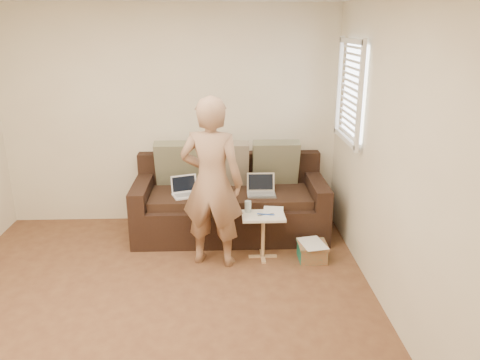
{
  "coord_description": "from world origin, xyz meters",
  "views": [
    {
      "loc": [
        0.61,
        -3.38,
        2.36
      ],
      "look_at": [
        0.8,
        1.4,
        0.78
      ],
      "focal_mm": 35.38,
      "sensor_mm": 36.0,
      "label": 1
    }
  ],
  "objects_px": {
    "person": "(212,183)",
    "striped_box": "(312,251)",
    "side_table": "(263,236)",
    "drinking_glass": "(248,206)",
    "laptop_white": "(187,196)",
    "laptop_silver": "(261,195)",
    "sofa": "(230,199)"
  },
  "relations": [
    {
      "from": "laptop_silver",
      "to": "striped_box",
      "type": "relative_size",
      "value": 1.05
    },
    {
      "from": "side_table",
      "to": "drinking_glass",
      "type": "bearing_deg",
      "value": 150.16
    },
    {
      "from": "laptop_silver",
      "to": "sofa",
      "type": "bearing_deg",
      "value": 157.0
    },
    {
      "from": "laptop_white",
      "to": "person",
      "type": "xyz_separation_m",
      "value": [
        0.3,
        -0.58,
        0.35
      ]
    },
    {
      "from": "sofa",
      "to": "drinking_glass",
      "type": "xyz_separation_m",
      "value": [
        0.18,
        -0.55,
        0.12
      ]
    },
    {
      "from": "laptop_white",
      "to": "side_table",
      "type": "height_order",
      "value": "laptop_white"
    },
    {
      "from": "person",
      "to": "striped_box",
      "type": "distance_m",
      "value": 1.3
    },
    {
      "from": "laptop_silver",
      "to": "person",
      "type": "height_order",
      "value": "person"
    },
    {
      "from": "laptop_silver",
      "to": "drinking_glass",
      "type": "distance_m",
      "value": 0.44
    },
    {
      "from": "sofa",
      "to": "person",
      "type": "relative_size",
      "value": 1.26
    },
    {
      "from": "striped_box",
      "to": "laptop_silver",
      "type": "bearing_deg",
      "value": 131.0
    },
    {
      "from": "person",
      "to": "striped_box",
      "type": "xyz_separation_m",
      "value": [
        1.04,
        0.0,
        -0.78
      ]
    },
    {
      "from": "person",
      "to": "striped_box",
      "type": "relative_size",
      "value": 5.77
    },
    {
      "from": "sofa",
      "to": "side_table",
      "type": "xyz_separation_m",
      "value": [
        0.33,
        -0.64,
        -0.18
      ]
    },
    {
      "from": "laptop_white",
      "to": "person",
      "type": "distance_m",
      "value": 0.74
    },
    {
      "from": "laptop_silver",
      "to": "person",
      "type": "distance_m",
      "value": 0.86
    },
    {
      "from": "laptop_white",
      "to": "drinking_glass",
      "type": "distance_m",
      "value": 0.79
    },
    {
      "from": "side_table",
      "to": "striped_box",
      "type": "relative_size",
      "value": 1.61
    },
    {
      "from": "person",
      "to": "side_table",
      "type": "bearing_deg",
      "value": -158.14
    },
    {
      "from": "sofa",
      "to": "side_table",
      "type": "distance_m",
      "value": 0.75
    },
    {
      "from": "laptop_white",
      "to": "side_table",
      "type": "bearing_deg",
      "value": -50.83
    },
    {
      "from": "drinking_glass",
      "to": "side_table",
      "type": "bearing_deg",
      "value": -29.84
    },
    {
      "from": "laptop_silver",
      "to": "laptop_white",
      "type": "distance_m",
      "value": 0.84
    },
    {
      "from": "sofa",
      "to": "laptop_silver",
      "type": "xyz_separation_m",
      "value": [
        0.35,
        -0.15,
        0.1
      ]
    },
    {
      "from": "side_table",
      "to": "laptop_white",
      "type": "bearing_deg",
      "value": 148.69
    },
    {
      "from": "drinking_glass",
      "to": "striped_box",
      "type": "relative_size",
      "value": 0.4
    },
    {
      "from": "laptop_silver",
      "to": "laptop_white",
      "type": "relative_size",
      "value": 1.07
    },
    {
      "from": "side_table",
      "to": "laptop_silver",
      "type": "bearing_deg",
      "value": 87.63
    },
    {
      "from": "laptop_silver",
      "to": "laptop_white",
      "type": "xyz_separation_m",
      "value": [
        -0.84,
        0.01,
        0.0
      ]
    },
    {
      "from": "laptop_silver",
      "to": "drinking_glass",
      "type": "relative_size",
      "value": 2.65
    },
    {
      "from": "person",
      "to": "drinking_glass",
      "type": "distance_m",
      "value": 0.52
    },
    {
      "from": "sofa",
      "to": "laptop_white",
      "type": "distance_m",
      "value": 0.52
    }
  ]
}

